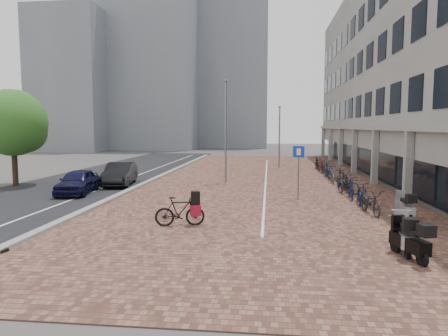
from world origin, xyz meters
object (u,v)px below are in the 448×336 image
car_navy (78,182)px  scooter_front (405,206)px  scooter_back (404,233)px  parking_sign (298,164)px  scooter_mid (409,239)px  car_dark (120,174)px  hero_bike (180,211)px

car_navy → scooter_front: car_navy is taller
scooter_back → parking_sign: size_ratio=0.64×
scooter_mid → parking_sign: 8.98m
car_dark → scooter_back: bearing=-52.0°
scooter_front → scooter_back: bearing=-108.0°
car_navy → scooter_mid: size_ratio=2.35×
scooter_front → parking_sign: 5.44m
scooter_mid → scooter_back: bearing=69.1°
car_navy → scooter_mid: car_navy is taller
car_navy → car_dark: (1.05, 3.31, 0.04)m
hero_bike → scooter_back: 7.25m
scooter_back → hero_bike: bearing=168.5°
scooter_front → scooter_back: scooter_back is taller
hero_bike → parking_sign: size_ratio=0.70×
hero_bike → scooter_mid: hero_bike is taller
car_dark → scooter_front: 15.97m
hero_bike → scooter_mid: bearing=-126.7°
scooter_mid → scooter_front: bearing=58.0°
car_dark → scooter_front: car_dark is taller
scooter_front → scooter_mid: scooter_mid is taller
car_navy → parking_sign: 11.41m
car_dark → scooter_front: bearing=-37.5°
scooter_front → parking_sign: size_ratio=0.60×
scooter_back → scooter_mid: bearing=-87.9°
car_navy → parking_sign: bearing=-10.9°
car_navy → parking_sign: parking_sign is taller
car_dark → scooter_back: car_dark is taller
car_navy → scooter_front: size_ratio=2.42×
scooter_front → scooter_back: (-1.36, -4.24, 0.03)m
parking_sign → scooter_front: bearing=-28.6°
car_navy → scooter_front: 15.68m
car_navy → scooter_front: (15.05, -4.38, -0.11)m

